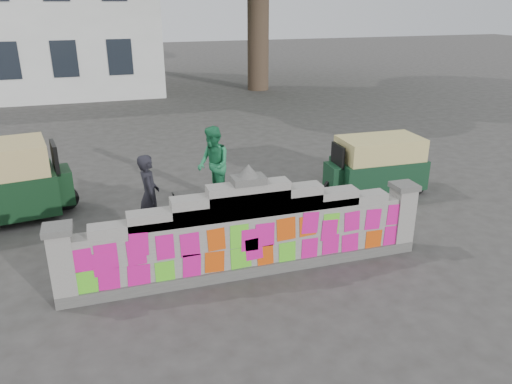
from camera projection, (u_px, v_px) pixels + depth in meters
ground at (249, 272)px, 8.83m from camera, size 100.00×100.00×0.00m
parapet_wall at (249, 234)px, 8.55m from camera, size 6.48×0.44×2.01m
cyclist_bike at (152, 223)px, 9.65m from camera, size 1.81×0.67×0.94m
cyclist_rider at (150, 207)px, 9.53m from camera, size 0.40×0.59×1.60m
pedestrian at (213, 165)px, 11.63m from camera, size 0.79×0.96×1.80m
rickshaw_right at (376, 164)px, 12.26m from camera, size 2.52×1.22×1.39m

